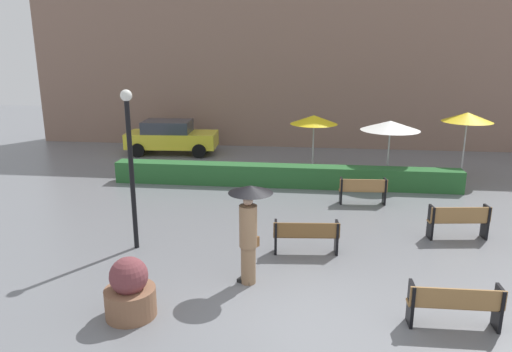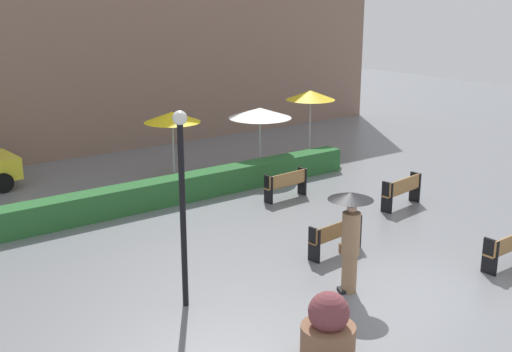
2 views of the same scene
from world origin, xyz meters
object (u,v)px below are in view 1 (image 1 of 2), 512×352
object	(u,v)px
bench_mid_center	(306,235)
patio_umbrella_yellow_far	(467,117)
bench_far_right	(459,220)
pedestrian_with_umbrella	(249,222)
patio_umbrella_white	(390,126)
planter_pot	(130,291)
bench_near_right	(455,303)
parked_car	(171,136)
patio_umbrella_yellow	(314,120)
lamp_post	(130,154)
bench_back_row	(363,189)

from	to	relation	value
bench_mid_center	patio_umbrella_yellow_far	distance (m)	9.85
bench_far_right	pedestrian_with_umbrella	xyz separation A→B (m)	(-5.19, -3.05, 0.85)
pedestrian_with_umbrella	patio_umbrella_white	xyz separation A→B (m)	(4.12, 8.62, 0.73)
planter_pot	patio_umbrella_white	distance (m)	12.05
patio_umbrella_yellow_far	patio_umbrella_white	bearing A→B (deg)	-166.39
bench_near_right	patio_umbrella_white	size ratio (longest dim) A/B	0.72
bench_near_right	planter_pot	distance (m)	5.99
parked_car	patio_umbrella_yellow	bearing A→B (deg)	-21.02
bench_far_right	bench_near_right	size ratio (longest dim) A/B	0.97
patio_umbrella_yellow	patio_umbrella_yellow_far	distance (m)	5.75
bench_far_right	bench_near_right	xyz separation A→B (m)	(-1.27, -4.34, -0.05)
lamp_post	bench_near_right	bearing A→B (deg)	-21.56
planter_pot	lamp_post	xyz separation A→B (m)	(-1.04, 3.08, 1.93)
patio_umbrella_yellow	bench_back_row	bearing A→B (deg)	-68.00
planter_pot	patio_umbrella_yellow	world-z (taller)	patio_umbrella_yellow
bench_back_row	parked_car	distance (m)	10.65
bench_back_row	patio_umbrella_white	xyz separation A→B (m)	(1.18, 2.93, 1.62)
patio_umbrella_yellow	bench_far_right	bearing A→B (deg)	-59.90
parked_car	lamp_post	bearing A→B (deg)	-78.07
planter_pot	parked_car	distance (m)	14.31
bench_far_right	lamp_post	size ratio (longest dim) A/B	0.40
lamp_post	parked_car	xyz separation A→B (m)	(-2.29, 10.83, -1.62)
bench_near_right	pedestrian_with_umbrella	xyz separation A→B (m)	(-3.92, 1.29, 0.90)
planter_pot	patio_umbrella_white	bearing A→B (deg)	58.85
bench_back_row	patio_umbrella_yellow_far	size ratio (longest dim) A/B	0.60
bench_near_right	lamp_post	world-z (taller)	lamp_post
bench_near_right	lamp_post	bearing A→B (deg)	158.44
planter_pot	patio_umbrella_yellow	bearing A→B (deg)	73.48
bench_mid_center	patio_umbrella_yellow	distance (m)	8.28
planter_pot	bench_near_right	bearing A→B (deg)	2.96
bench_near_right	planter_pot	size ratio (longest dim) A/B	1.40
bench_back_row	bench_near_right	xyz separation A→B (m)	(0.98, -6.99, -0.01)
pedestrian_with_umbrella	bench_mid_center	bearing A→B (deg)	53.70
bench_far_right	lamp_post	xyz separation A→B (m)	(-8.29, -1.57, 1.90)
planter_pot	patio_umbrella_white	size ratio (longest dim) A/B	0.52
bench_far_right	patio_umbrella_white	world-z (taller)	patio_umbrella_white
bench_near_right	lamp_post	size ratio (longest dim) A/B	0.42
bench_far_right	bench_back_row	size ratio (longest dim) A/B	1.05
bench_near_right	parked_car	size ratio (longest dim) A/B	0.39
patio_umbrella_yellow	patio_umbrella_yellow_far	xyz separation A→B (m)	(5.73, -0.42, 0.26)
pedestrian_with_umbrella	parked_car	distance (m)	13.46
lamp_post	patio_umbrella_white	size ratio (longest dim) A/B	1.74
bench_mid_center	patio_umbrella_white	bearing A→B (deg)	67.30
bench_near_right	pedestrian_with_umbrella	distance (m)	4.22
planter_pot	patio_umbrella_yellow_far	size ratio (longest dim) A/B	0.46
lamp_post	patio_umbrella_white	distance (m)	10.16
bench_mid_center	lamp_post	size ratio (longest dim) A/B	0.41
bench_far_right	parked_car	distance (m)	14.06
patio_umbrella_yellow	lamp_post	bearing A→B (deg)	-118.08
bench_back_row	planter_pot	size ratio (longest dim) A/B	1.29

